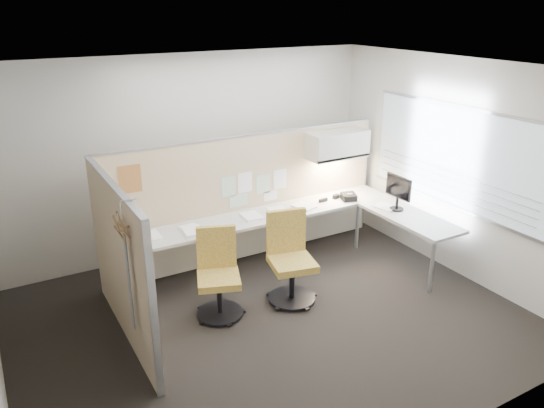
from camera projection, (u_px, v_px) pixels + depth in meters
floor at (270, 319)px, 6.10m from camera, size 5.50×4.50×0.01m
ceiling at (270, 70)px, 5.09m from camera, size 5.50×4.50×0.01m
wall_back at (191, 156)px, 7.42m from camera, size 5.50×0.02×2.80m
wall_front at (425, 304)px, 3.77m from camera, size 5.50×0.02×2.80m
wall_right at (454, 168)px, 6.87m from camera, size 0.02×4.50×2.80m
window_pane at (454, 157)px, 6.81m from camera, size 0.01×2.80×1.30m
partition_back at (247, 198)px, 7.34m from camera, size 4.10×0.06×1.75m
partition_left at (120, 264)px, 5.49m from camera, size 0.06×2.20×1.75m
desk at (289, 222)px, 7.22m from camera, size 4.00×2.07×0.73m
overhead_bin at (337, 145)px, 7.56m from camera, size 0.90×0.36×0.38m
task_light_strip at (337, 159)px, 7.64m from camera, size 0.60×0.06×0.02m
pinned_papers at (254, 187)px, 7.29m from camera, size 1.01×0.00×0.47m
poster at (130, 179)px, 6.37m from camera, size 0.28×0.00×0.35m
chair_left at (218, 276)px, 6.07m from camera, size 0.61×0.63×1.02m
chair_right at (290, 260)px, 6.37m from camera, size 0.61×0.62×1.09m
monitor at (398, 191)px, 7.21m from camera, size 0.19×0.46×0.48m
phone at (348, 197)px, 7.65m from camera, size 0.25×0.24×0.12m
stapler at (323, 200)px, 7.60m from camera, size 0.14×0.05×0.05m
tape_dispenser at (336, 197)px, 7.72m from camera, size 0.11×0.09×0.06m
coat_hook at (123, 238)px, 4.76m from camera, size 0.18×0.42×1.28m
paper_stack_0 at (150, 237)px, 6.43m from camera, size 0.23×0.30×0.04m
paper_stack_1 at (191, 229)px, 6.66m from camera, size 0.24×0.31×0.02m
paper_stack_2 at (251, 217)px, 7.03m from camera, size 0.25×0.31×0.04m
paper_stack_3 at (277, 210)px, 7.27m from camera, size 0.29×0.34×0.01m
paper_stack_4 at (304, 206)px, 7.41m from camera, size 0.31×0.36×0.02m
paper_stack_5 at (385, 207)px, 7.38m from camera, size 0.29×0.34×0.02m
paper_stack_6 at (193, 232)px, 6.56m from camera, size 0.26×0.32×0.05m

